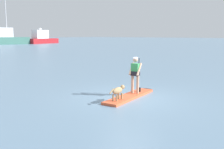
% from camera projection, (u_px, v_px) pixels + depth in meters
% --- Properties ---
extents(ground_plane, '(400.00, 400.00, 0.00)m').
position_uv_depth(ground_plane, '(130.00, 97.00, 11.26)').
color(ground_plane, slate).
extents(paddleboard, '(3.60, 1.17, 0.10)m').
position_uv_depth(paddleboard, '(132.00, 95.00, 11.45)').
color(paddleboard, '#E55933').
rests_on(paddleboard, ground_plane).
extents(person_paddler, '(0.64, 0.52, 1.61)m').
position_uv_depth(person_paddler, '(135.00, 72.00, 11.53)').
color(person_paddler, tan).
rests_on(person_paddler, paddleboard).
extents(dog, '(1.12, 0.31, 0.55)m').
position_uv_depth(dog, '(118.00, 91.00, 10.42)').
color(dog, '#997A51').
rests_on(dog, paddleboard).
extents(moored_boat_port, '(13.06, 5.87, 12.58)m').
position_uv_depth(moored_boat_port, '(4.00, 38.00, 71.30)').
color(moored_boat_port, '#3F7266').
rests_on(moored_boat_port, ground_plane).
extents(moored_boat_outer, '(11.35, 5.50, 4.62)m').
position_uv_depth(moored_boat_outer, '(42.00, 39.00, 78.83)').
color(moored_boat_outer, maroon).
rests_on(moored_boat_outer, ground_plane).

